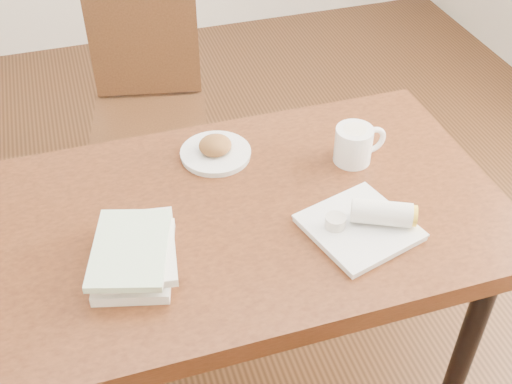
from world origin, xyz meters
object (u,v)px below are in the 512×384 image
object	(u,v)px
coffee_mug	(355,144)
plate_burrito	(366,222)
chair_far	(148,96)
table	(256,230)
plate_scone	(216,150)
book_stack	(135,253)

from	to	relation	value
coffee_mug	plate_burrito	distance (m)	0.28
chair_far	table	bearing A→B (deg)	-81.86
plate_scone	plate_burrito	size ratio (longest dim) A/B	0.68
plate_scone	coffee_mug	bearing A→B (deg)	-19.74
plate_burrito	book_stack	size ratio (longest dim) A/B	1.01
plate_scone	book_stack	world-z (taller)	book_stack
plate_burrito	book_stack	world-z (taller)	plate_burrito
chair_far	book_stack	distance (m)	1.07
plate_scone	book_stack	size ratio (longest dim) A/B	0.69
plate_scone	coffee_mug	distance (m)	0.38
plate_scone	book_stack	distance (m)	0.44
table	plate_scone	world-z (taller)	plate_scone
book_stack	chair_far	bearing A→B (deg)	79.57
table	chair_far	world-z (taller)	chair_far
table	coffee_mug	distance (m)	0.36
chair_far	plate_burrito	world-z (taller)	chair_far
plate_scone	plate_burrito	bearing A→B (deg)	-55.27
plate_burrito	book_stack	distance (m)	0.55
plate_scone	plate_burrito	xyz separation A→B (m)	(0.27, -0.40, 0.00)
chair_far	plate_scone	world-z (taller)	chair_far
chair_far	plate_burrito	xyz separation A→B (m)	(0.36, -1.08, 0.23)
chair_far	plate_scone	size ratio (longest dim) A/B	4.84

